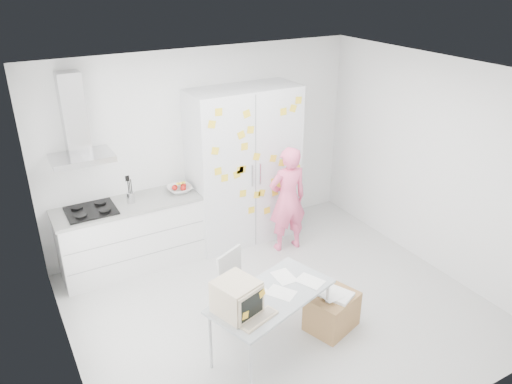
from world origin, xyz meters
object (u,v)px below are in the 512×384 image
person (288,199)px  cardboard_box (332,311)px  chair (238,285)px  desk (251,298)px

person → cardboard_box: bearing=80.2°
person → chair: bearing=45.9°
cardboard_box → desk: bearing=-178.5°
person → desk: 2.27m
person → cardboard_box: size_ratio=2.40×
desk → person: bearing=30.7°
cardboard_box → person: bearing=74.0°
person → cardboard_box: person is taller
desk → cardboard_box: bearing=-16.2°
chair → cardboard_box: size_ratio=1.43×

